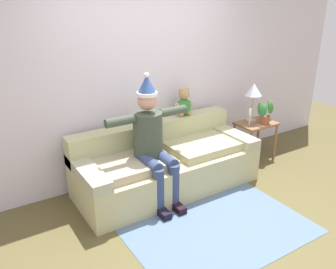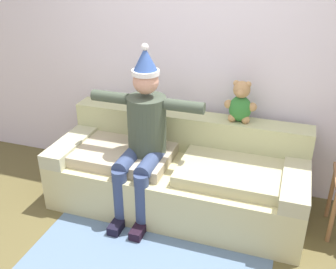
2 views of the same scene
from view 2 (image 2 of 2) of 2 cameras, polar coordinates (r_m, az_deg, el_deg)
back_wall at (r=3.72m, az=4.31°, el=12.38°), size 7.00×0.10×2.70m
couch at (r=3.63m, az=1.54°, el=-5.70°), size 2.27×0.93×0.79m
person_seated at (r=3.36m, az=-3.68°, el=0.29°), size 1.02×0.77×1.52m
teddy_bear at (r=3.51m, az=10.55°, el=4.47°), size 0.29×0.17×0.38m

